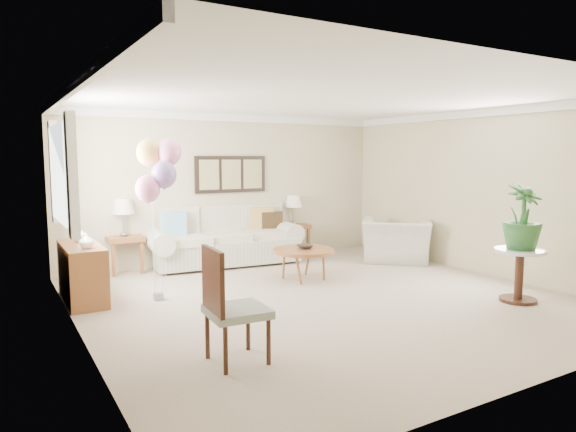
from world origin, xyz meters
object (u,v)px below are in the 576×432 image
at_px(coffee_table, 304,251).
at_px(armchair, 396,240).
at_px(accent_chair, 229,303).
at_px(balloon_cluster, 157,168).
at_px(sofa, 224,241).

relative_size(coffee_table, armchair, 0.80).
relative_size(accent_chair, balloon_cluster, 0.51).
bearing_deg(balloon_cluster, accent_chair, -91.99).
distance_m(sofa, coffee_table, 1.80).
bearing_deg(coffee_table, accent_chair, -133.86).
distance_m(coffee_table, balloon_cluster, 2.53).
bearing_deg(sofa, armchair, -26.58).
xyz_separation_m(coffee_table, accent_chair, (-2.27, -2.36, 0.12)).
relative_size(coffee_table, balloon_cluster, 0.45).
xyz_separation_m(sofa, armchair, (2.73, -1.37, -0.02)).
bearing_deg(balloon_cluster, coffee_table, -0.86).
bearing_deg(armchair, accent_chair, 73.93).
distance_m(armchair, balloon_cluster, 4.57).
bearing_deg(balloon_cluster, armchair, 4.05).
relative_size(sofa, accent_chair, 2.63).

